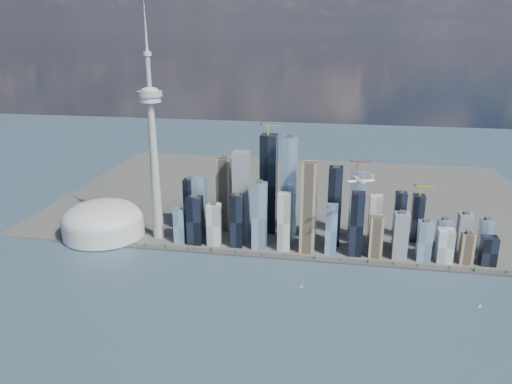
% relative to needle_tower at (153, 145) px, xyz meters
% --- Properties ---
extents(ground, '(4000.00, 4000.00, 0.00)m').
position_rel_needle_tower_xyz_m(ground, '(300.00, -310.00, -235.84)').
color(ground, '#2D404F').
rests_on(ground, ground).
extents(seawall, '(1100.00, 22.00, 4.00)m').
position_rel_needle_tower_xyz_m(seawall, '(300.00, -60.00, -233.84)').
color(seawall, '#383838').
rests_on(seawall, ground).
extents(land, '(1400.00, 900.00, 3.00)m').
position_rel_needle_tower_xyz_m(land, '(300.00, 390.00, -234.34)').
color(land, '#4C4C47').
rests_on(land, ground).
extents(shoreline_trees, '(960.53, 7.20, 8.80)m').
position_rel_needle_tower_xyz_m(shoreline_trees, '(300.00, -60.00, -227.06)').
color(shoreline_trees, '#3F2D1E').
rests_on(shoreline_trees, seawall).
extents(skyscraper_cluster, '(736.00, 142.00, 276.27)m').
position_rel_needle_tower_xyz_m(skyscraper_cluster, '(359.61, 26.81, -149.72)').
color(skyscraper_cluster, black).
rests_on(skyscraper_cluster, land).
extents(needle_tower, '(56.00, 56.00, 550.50)m').
position_rel_needle_tower_xyz_m(needle_tower, '(0.00, 0.00, 0.00)').
color(needle_tower, '#979692').
rests_on(needle_tower, land).
extents(dome_stadium, '(200.00, 200.00, 86.00)m').
position_rel_needle_tower_xyz_m(dome_stadium, '(-140.00, -10.00, -196.40)').
color(dome_stadium, silver).
rests_on(dome_stadium, land).
extents(airplane, '(63.75, 57.03, 16.00)m').
position_rel_needle_tower_xyz_m(airplane, '(477.73, -85.04, -37.51)').
color(airplane, silver).
rests_on(airplane, ground).
extents(sailboat_west, '(7.59, 4.01, 10.62)m').
position_rel_needle_tower_xyz_m(sailboat_west, '(371.43, -190.45, -232.43)').
color(sailboat_west, silver).
rests_on(sailboat_west, ground).
extents(sailboat_east, '(6.11, 1.96, 8.47)m').
position_rel_needle_tower_xyz_m(sailboat_east, '(705.93, -207.45, -233.12)').
color(sailboat_east, silver).
rests_on(sailboat_east, ground).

